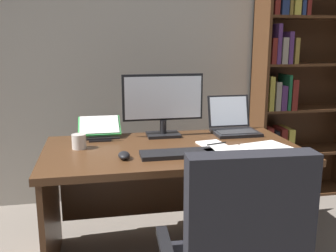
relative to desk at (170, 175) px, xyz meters
name	(u,v)px	position (x,y,z in m)	size (l,w,h in m)	color
wall_back	(135,39)	(-0.10, 1.03, 0.85)	(4.79, 0.12, 2.78)	#B2ADA3
desk	(170,175)	(0.00, 0.00, 0.00)	(1.54, 0.82, 0.74)	#4C2D19
bookshelf	(294,86)	(1.27, 0.80, 0.44)	(0.91, 0.32, 1.96)	#4C2D19
monitor	(163,104)	(-0.01, 0.21, 0.42)	(0.54, 0.16, 0.42)	black
laptop	(233,125)	(0.50, 0.21, 0.26)	(0.31, 0.31, 0.25)	black
keyboard	(178,154)	(-0.01, -0.26, 0.22)	(0.42, 0.15, 0.02)	black
computer_mouse	(124,155)	(-0.31, -0.26, 0.22)	(0.06, 0.10, 0.04)	black
reading_stand_with_book	(99,128)	(-0.43, 0.26, 0.27)	(0.28, 0.26, 0.12)	black
open_binder	(253,152)	(0.42, -0.31, 0.22)	(0.57, 0.40, 0.02)	#2D84C6
notepad	(213,145)	(0.25, -0.10, 0.21)	(0.15, 0.21, 0.01)	white
pen	(217,144)	(0.27, -0.10, 0.22)	(0.01, 0.01, 0.14)	black
coffee_mug	(79,141)	(-0.55, 0.00, 0.25)	(0.08, 0.08, 0.09)	silver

